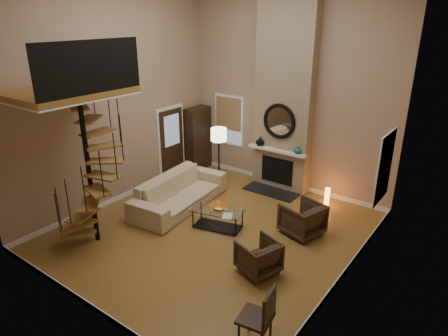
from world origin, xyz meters
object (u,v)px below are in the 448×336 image
Objects in this scene: armchair_near at (305,220)px; armchair_far at (261,258)px; floor_lamp at (219,139)px; accent_lamp at (327,196)px; sofa at (180,192)px; coffee_table at (218,216)px; hutch at (198,139)px; side_chair at (261,315)px.

armchair_near reaches higher than armchair_far.
armchair_far is 4.24m from floor_lamp.
armchair_near is 1.17× the size of armchair_far.
floor_lamp is 3.21m from accent_lamp.
armchair_near is at bearing -16.83° from floor_lamp.
floor_lamp is (0.10, 1.52, 1.02)m from sofa.
armchair_near is at bearing -162.04° from armchair_far.
armchair_near is 1.81m from armchair_far.
hutch is at bearing 136.46° from coffee_table.
hutch reaches higher than armchair_near.
floor_lamp is (-1.34, 1.82, 1.13)m from coffee_table.
side_chair is at bearing -42.95° from hutch.
hutch reaches higher than accent_lamp.
floor_lamp is 1.77× the size of side_chair.
accent_lamp is at bearing -157.83° from armchair_near.
hutch is 2.82× the size of armchair_far.
floor_lamp is 3.89× the size of accent_lamp.
coffee_table is 0.73× the size of floor_lamp.
coffee_table is 3.53m from side_chair.
side_chair is at bearing -46.74° from floor_lamp.
side_chair is (1.04, -4.92, 0.28)m from accent_lamp.
side_chair is at bearing 31.19° from armchair_near.
accent_lamp is at bearing -158.84° from armchair_far.
accent_lamp is at bearing -1.28° from hutch.
armchair_far is at bearing -87.61° from accent_lamp.
sofa is 2.20× the size of coffee_table.
coffee_table is at bearing -53.66° from floor_lamp.
accent_lamp is at bearing 14.04° from floor_lamp.
sofa reaches higher than coffee_table.
floor_lamp is 5.82m from side_chair.
armchair_far reaches higher than accent_lamp.
armchair_far is at bearing -41.95° from floor_lamp.
side_chair is at bearing 50.40° from armchair_far.
floor_lamp reaches higher than accent_lamp.
coffee_table is (1.44, -0.31, -0.11)m from sofa.
accent_lamp is at bearing 101.91° from side_chair.
sofa reaches higher than armchair_near.
sofa is (1.35, -2.34, -0.55)m from hutch.
hutch reaches higher than side_chair.
hutch is 1.54× the size of coffee_table.
hutch is 4.41m from accent_lamp.
floor_lamp is at bearing 133.26° from side_chair.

